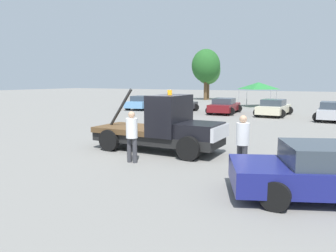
% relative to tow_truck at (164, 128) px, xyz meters
% --- Properties ---
extents(ground_plane, '(160.00, 160.00, 0.00)m').
position_rel_tow_truck_xyz_m(ground_plane, '(-0.33, -0.00, -0.95)').
color(ground_plane, gray).
extents(tow_truck, '(5.35, 2.13, 2.51)m').
position_rel_tow_truck_xyz_m(tow_truck, '(0.00, 0.00, 0.00)').
color(tow_truck, black).
rests_on(tow_truck, ground).
extents(person_near_truck, '(0.40, 0.40, 1.79)m').
position_rel_tow_truck_xyz_m(person_near_truck, '(3.56, -1.49, 0.08)').
color(person_near_truck, '#38383D').
rests_on(person_near_truck, ground).
extents(person_at_hood, '(0.40, 0.40, 1.80)m').
position_rel_tow_truck_xyz_m(person_at_hood, '(-0.15, -2.08, 0.08)').
color(person_at_hood, '#38383D').
rests_on(person_at_hood, ground).
extents(parked_car_skyblue, '(2.88, 4.71, 1.34)m').
position_rel_tow_truck_xyz_m(parked_car_skyblue, '(-11.19, 16.10, -0.31)').
color(parked_car_skyblue, '#669ED1').
rests_on(parked_car_skyblue, ground).
extents(parked_car_charcoal, '(2.78, 4.37, 1.34)m').
position_rel_tow_truck_xyz_m(parked_car_charcoal, '(-6.62, 15.24, -0.31)').
color(parked_car_charcoal, '#2D2D33').
rests_on(parked_car_charcoal, ground).
extents(parked_car_maroon, '(2.67, 4.60, 1.34)m').
position_rel_tow_truck_xyz_m(parked_car_maroon, '(-2.70, 15.81, -0.31)').
color(parked_car_maroon, maroon).
rests_on(parked_car_maroon, ground).
extents(parked_car_cream, '(2.59, 4.57, 1.34)m').
position_rel_tow_truck_xyz_m(parked_car_cream, '(1.41, 15.89, -0.31)').
color(parked_car_cream, beige).
rests_on(parked_car_cream, ground).
extents(parked_car_silver, '(2.54, 4.67, 1.34)m').
position_rel_tow_truck_xyz_m(parked_car_silver, '(5.75, 14.77, -0.31)').
color(parked_car_silver, '#B7B7BC').
rests_on(parked_car_silver, ground).
extents(canopy_tent_green, '(3.36, 3.36, 2.63)m').
position_rel_tow_truck_xyz_m(canopy_tent_green, '(-1.82, 24.63, 1.30)').
color(canopy_tent_green, '#9E9EA3').
rests_on(canopy_tent_green, ground).
extents(tree_left, '(4.09, 4.09, 7.31)m').
position_rel_tow_truck_xyz_m(tree_left, '(-11.41, 33.58, 3.95)').
color(tree_left, brown).
rests_on(tree_left, ground).
extents(tree_right, '(3.59, 3.59, 6.40)m').
position_rel_tow_truck_xyz_m(tree_right, '(-11.33, 34.29, 3.34)').
color(tree_right, brown).
rests_on(tree_right, ground).
extents(traffic_cone, '(0.40, 0.40, 0.55)m').
position_rel_tow_truck_xyz_m(traffic_cone, '(-1.53, 4.19, -0.70)').
color(traffic_cone, black).
rests_on(traffic_cone, ground).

